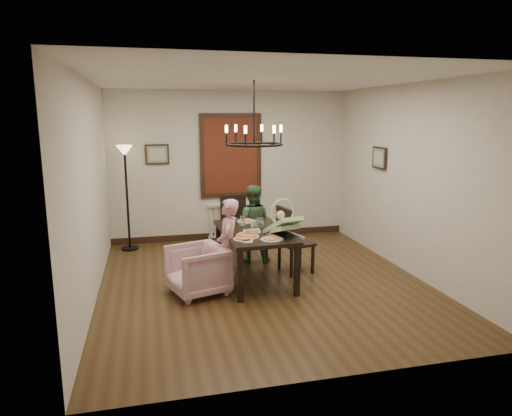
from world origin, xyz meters
name	(u,v)px	position (x,y,z in m)	size (l,w,h in m)	color
room_shell	(257,182)	(0.00, 0.37, 1.40)	(4.51, 5.00, 2.81)	#483518
dining_table	(254,236)	(-0.10, 0.13, 0.65)	(0.94, 1.60, 0.74)	black
chair_far	(235,226)	(-0.13, 1.39, 0.51)	(0.45, 0.45, 1.02)	black
chair_right	(296,239)	(0.60, 0.33, 0.51)	(0.45, 0.45, 1.02)	black
armchair	(198,270)	(-0.95, -0.20, 0.32)	(0.70, 0.72, 0.65)	#D9A6BB
elderly_woman	(228,253)	(-0.53, -0.17, 0.52)	(0.38, 0.25, 1.04)	#CE9193
seated_man	(252,230)	(0.07, 1.00, 0.52)	(0.51, 0.39, 1.04)	#345835
baby_bouncer	(283,223)	(0.22, -0.26, 0.91)	(0.39, 0.53, 0.35)	#AAD995
salad_bowl	(252,233)	(-0.19, -0.11, 0.77)	(0.28, 0.28, 0.07)	white
pizza_platter	(248,235)	(-0.26, -0.20, 0.76)	(0.32, 0.32, 0.04)	tan
drinking_glass	(261,223)	(0.04, 0.27, 0.81)	(0.07, 0.07, 0.15)	silver
window_blinds	(231,156)	(0.00, 2.46, 1.60)	(1.00, 0.03, 1.40)	maroon
radiator	(231,220)	(0.00, 2.48, 0.35)	(0.92, 0.12, 0.62)	silver
picture_back	(157,154)	(-1.35, 2.47, 1.65)	(0.42, 0.03, 0.36)	black
picture_right	(379,158)	(2.21, 0.90, 1.65)	(0.42, 0.03, 0.36)	black
floor_lamp	(127,199)	(-1.90, 2.15, 0.90)	(0.30, 0.30, 1.80)	black
chandelier	(254,144)	(-0.10, 0.13, 1.95)	(0.80, 0.80, 0.04)	black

